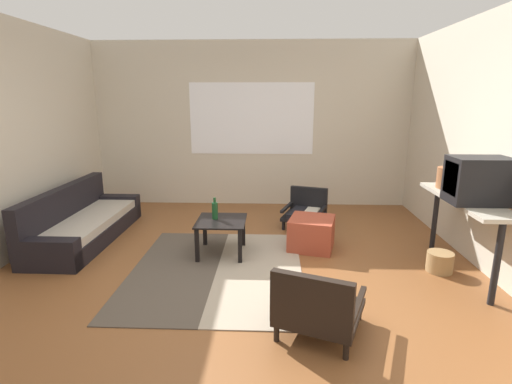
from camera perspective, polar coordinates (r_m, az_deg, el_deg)
ground_plane at (r=4.02m, az=-2.91°, el=-13.20°), size 7.80×7.80×0.00m
far_wall_with_window at (r=6.65m, az=-0.63°, el=9.75°), size 5.60×0.13×2.70m
side_wall_right at (r=4.53m, az=33.26°, el=5.56°), size 0.12×6.60×2.70m
area_rug at (r=4.31m, az=-5.71°, el=-11.23°), size 1.81×2.22×0.01m
couch at (r=5.56m, az=-24.01°, el=-4.23°), size 0.72×2.06×0.69m
coffee_table at (r=4.60m, az=-5.08°, el=-5.05°), size 0.57×0.60×0.42m
armchair_by_window at (r=5.69m, az=7.25°, el=-2.56°), size 0.70×0.72×0.52m
armchair_striped_foreground at (r=3.16m, az=9.00°, el=-16.22°), size 0.80×0.82×0.59m
ottoman_orange at (r=4.85m, az=8.11°, el=-5.96°), size 0.63×0.63×0.39m
console_shelf at (r=4.54m, az=28.19°, el=-1.96°), size 0.40×1.46×0.82m
crt_television at (r=4.30m, az=29.75°, el=1.49°), size 0.55×0.37×0.45m
clay_vase at (r=4.87m, az=26.35°, el=2.03°), size 0.26×0.26×0.34m
glass_bottle at (r=4.60m, az=-6.02°, el=-2.65°), size 0.07×0.07×0.26m
wicker_basket at (r=4.66m, az=25.25°, el=-9.21°), size 0.27×0.27×0.21m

